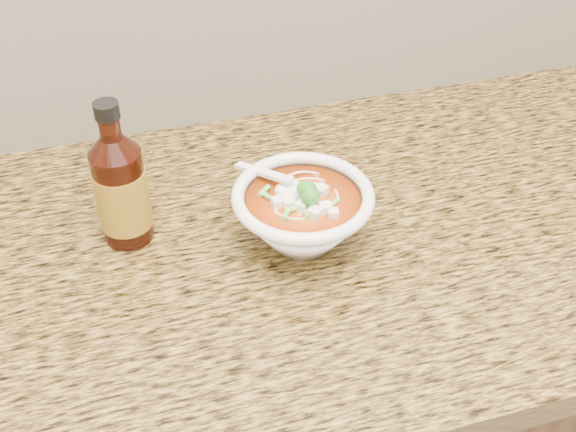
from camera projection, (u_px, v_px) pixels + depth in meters
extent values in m
cube|color=olive|center=(276.00, 247.00, 0.98)|extent=(4.00, 0.68, 0.04)
cylinder|color=white|center=(302.00, 238.00, 0.96)|extent=(0.08, 0.08, 0.01)
torus|color=white|center=(303.00, 196.00, 0.92)|extent=(0.18, 0.18, 0.02)
torus|color=beige|center=(301.00, 209.00, 0.91)|extent=(0.06, 0.06, 0.00)
torus|color=beige|center=(294.00, 195.00, 0.93)|extent=(0.09, 0.09, 0.00)
torus|color=beige|center=(316.00, 203.00, 0.92)|extent=(0.07, 0.07, 0.00)
torus|color=beige|center=(314.00, 201.00, 0.93)|extent=(0.11, 0.11, 0.00)
torus|color=beige|center=(293.00, 206.00, 0.92)|extent=(0.06, 0.06, 0.00)
torus|color=beige|center=(290.00, 206.00, 0.92)|extent=(0.14, 0.14, 0.00)
torus|color=beige|center=(308.00, 209.00, 0.92)|extent=(0.07, 0.07, 0.00)
cube|color=silver|center=(287.00, 183.00, 0.94)|extent=(0.02, 0.02, 0.02)
cube|color=silver|center=(328.00, 217.00, 0.89)|extent=(0.01, 0.01, 0.01)
cube|color=silver|center=(301.00, 187.00, 0.93)|extent=(0.01, 0.01, 0.01)
cube|color=silver|center=(286.00, 217.00, 0.89)|extent=(0.02, 0.02, 0.01)
cube|color=silver|center=(293.00, 186.00, 0.94)|extent=(0.02, 0.02, 0.02)
cube|color=silver|center=(277.00, 178.00, 0.95)|extent=(0.02, 0.02, 0.02)
cube|color=silver|center=(279.00, 184.00, 0.94)|extent=(0.02, 0.02, 0.02)
cube|color=silver|center=(301.00, 178.00, 0.95)|extent=(0.02, 0.02, 0.02)
cube|color=silver|center=(342.00, 191.00, 0.93)|extent=(0.02, 0.02, 0.02)
ellipsoid|color=#196014|center=(309.00, 193.00, 0.90)|extent=(0.03, 0.03, 0.03)
cylinder|color=#65C34B|center=(345.00, 188.00, 0.93)|extent=(0.01, 0.02, 0.01)
cylinder|color=#65C34B|center=(304.00, 180.00, 0.95)|extent=(0.02, 0.02, 0.01)
cylinder|color=#65C34B|center=(344.00, 201.00, 0.91)|extent=(0.02, 0.02, 0.01)
cylinder|color=#65C34B|center=(287.00, 187.00, 0.93)|extent=(0.02, 0.02, 0.01)
cylinder|color=#65C34B|center=(297.00, 183.00, 0.94)|extent=(0.02, 0.02, 0.01)
cylinder|color=#65C34B|center=(341.00, 198.00, 0.92)|extent=(0.01, 0.02, 0.01)
cylinder|color=#65C34B|center=(319.00, 218.00, 0.89)|extent=(0.02, 0.02, 0.01)
ellipsoid|color=white|center=(291.00, 191.00, 0.93)|extent=(0.04, 0.04, 0.02)
cube|color=white|center=(264.00, 173.00, 0.95)|extent=(0.06, 0.09, 0.03)
cylinder|color=#3F1208|center=(122.00, 196.00, 0.93)|extent=(0.08, 0.08, 0.14)
cylinder|color=#3F1208|center=(110.00, 128.00, 0.86)|extent=(0.03, 0.03, 0.03)
cylinder|color=black|center=(106.00, 110.00, 0.85)|extent=(0.04, 0.04, 0.02)
cylinder|color=red|center=(123.00, 198.00, 0.93)|extent=(0.08, 0.08, 0.08)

